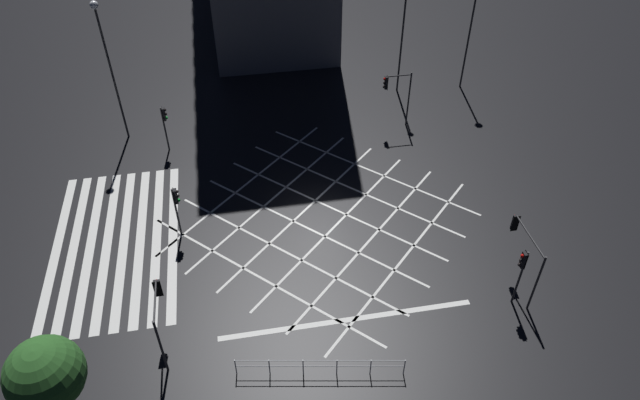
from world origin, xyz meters
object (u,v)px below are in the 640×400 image
traffic_light_sw_cross (165,120)px  traffic_light_se_main (158,309)px  street_lamp_west (404,13)px  traffic_light_median_south (176,202)px  traffic_light_nw_cross (396,89)px  traffic_light_ne_cross (521,267)px  traffic_light_ne_main (524,245)px  street_lamp_far (475,5)px  street_tree_near (45,375)px  street_lamp_east (106,49)px

traffic_light_sw_cross → traffic_light_se_main: bearing=-89.4°
street_lamp_west → traffic_light_sw_cross: bearing=-74.1°
traffic_light_median_south → traffic_light_nw_cross: bearing=30.2°
traffic_light_ne_cross → traffic_light_ne_main: (-1.19, 0.66, 0.20)m
traffic_light_se_main → street_lamp_far: bearing=-47.3°
traffic_light_nw_cross → traffic_light_ne_cross: bearing=95.1°
traffic_light_sw_cross → traffic_light_ne_cross: bearing=-43.8°
traffic_light_ne_cross → traffic_light_ne_main: 1.38m
street_lamp_west → traffic_light_nw_cross: bearing=-19.5°
traffic_light_se_main → traffic_light_ne_cross: 16.83m
traffic_light_ne_cross → traffic_light_nw_cross: bearing=-84.9°
traffic_light_se_main → street_tree_near: (3.20, -3.90, 0.94)m
traffic_light_sw_cross → traffic_light_ne_cross: (16.31, 16.99, 0.19)m
traffic_light_ne_cross → street_lamp_west: (-21.21, 0.23, 3.65)m
traffic_light_nw_cross → traffic_light_se_main: size_ratio=1.17×
street_lamp_far → street_lamp_west: bearing=-93.5°
traffic_light_se_main → traffic_light_median_south: (-7.38, 0.66, -0.23)m
traffic_light_nw_cross → traffic_light_median_south: size_ratio=1.25×
traffic_light_ne_main → street_lamp_east: street_lamp_east is taller
street_lamp_far → street_lamp_east: bearing=-84.4°
traffic_light_ne_cross → street_tree_near: size_ratio=0.71×
traffic_light_nw_cross → traffic_light_sw_cross: traffic_light_nw_cross is taller
traffic_light_median_south → street_lamp_west: (-13.34, 16.39, 3.83)m
street_lamp_west → street_tree_near: size_ratio=1.95×
traffic_light_se_main → traffic_light_ne_cross: traffic_light_ne_cross is taller
traffic_light_ne_cross → traffic_light_ne_main: bearing=-119.1°
street_lamp_west → traffic_light_ne_main: bearing=1.2°
traffic_light_nw_cross → street_lamp_far: street_lamp_far is taller
traffic_light_median_south → street_lamp_east: 11.94m
traffic_light_sw_cross → traffic_light_ne_cross: size_ratio=0.93×
traffic_light_ne_main → street_lamp_far: 20.60m
traffic_light_nw_cross → street_lamp_east: size_ratio=0.43×
traffic_light_ne_cross → traffic_light_median_south: traffic_light_ne_cross is taller
street_lamp_east → street_tree_near: size_ratio=1.91×
street_lamp_east → traffic_light_nw_cross: bearing=83.9°
street_tree_near → street_lamp_east: bearing=177.8°
traffic_light_ne_cross → traffic_light_ne_main: traffic_light_ne_main is taller
traffic_light_sw_cross → street_lamp_far: 23.14m
traffic_light_ne_cross → traffic_light_median_south: (-7.87, -16.16, -0.18)m
traffic_light_nw_cross → traffic_light_median_south: 17.02m
traffic_light_sw_cross → street_lamp_west: bearing=15.9°
traffic_light_sw_cross → traffic_light_median_south: traffic_light_median_south is taller
traffic_light_ne_main → street_tree_near: street_tree_near is taller
traffic_light_se_main → traffic_light_ne_main: bearing=-87.7°
street_lamp_far → street_tree_near: size_ratio=1.79×
traffic_light_median_south → street_tree_near: 11.59m
traffic_light_nw_cross → street_lamp_east: bearing=-6.1°
street_lamp_east → street_lamp_far: street_lamp_east is taller
traffic_light_nw_cross → street_tree_near: size_ratio=0.82×
street_lamp_east → street_lamp_west: 20.33m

